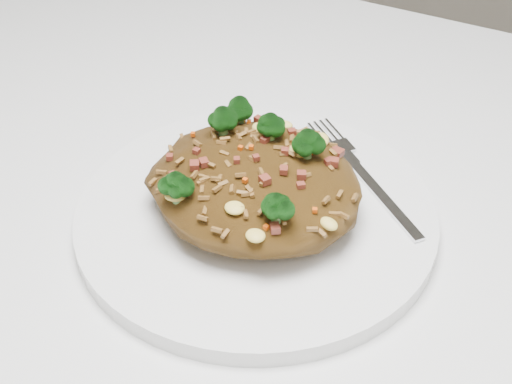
% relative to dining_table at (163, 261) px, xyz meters
% --- Properties ---
extents(dining_table, '(1.20, 0.80, 0.75)m').
position_rel_dining_table_xyz_m(dining_table, '(0.00, 0.00, 0.00)').
color(dining_table, white).
rests_on(dining_table, ground).
extents(plate, '(0.27, 0.27, 0.01)m').
position_rel_dining_table_xyz_m(plate, '(0.10, -0.00, 0.10)').
color(plate, white).
rests_on(plate, dining_table).
extents(fried_rice, '(0.16, 0.14, 0.07)m').
position_rel_dining_table_xyz_m(fried_rice, '(0.10, -0.00, 0.14)').
color(fried_rice, brown).
rests_on(fried_rice, plate).
extents(fork, '(0.14, 0.11, 0.00)m').
position_rel_dining_table_xyz_m(fork, '(0.16, 0.07, 0.11)').
color(fork, silver).
rests_on(fork, plate).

